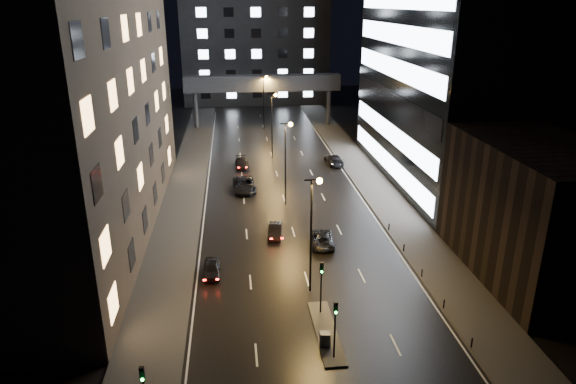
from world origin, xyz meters
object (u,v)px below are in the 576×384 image
object	(u,v)px
car_away_a	(212,269)
car_toward_b	(334,160)
utility_cabinet	(325,339)
car_away_b	(275,231)
car_away_d	(242,163)
car_toward_a	(322,238)
car_away_c	(244,185)

from	to	relation	value
car_away_a	car_toward_b	distance (m)	36.32
utility_cabinet	car_away_b	bearing A→B (deg)	101.37
car_away_d	car_toward_b	bearing A→B (deg)	-3.16
car_away_d	car_toward_b	distance (m)	13.86
car_away_b	utility_cabinet	xyz separation A→B (m)	(1.94, -18.84, 0.04)
car_away_a	car_away_b	world-z (taller)	car_away_b
car_toward_a	car_away_a	bearing A→B (deg)	30.56
car_away_c	car_toward_b	xyz separation A→B (m)	(13.81, 10.13, -0.08)
car_away_c	car_away_d	distance (m)	9.92
car_away_b	car_away_c	distance (m)	14.50
car_away_a	car_away_b	xyz separation A→B (m)	(6.35, 7.52, 0.00)
car_away_c	car_toward_a	distance (m)	18.25
car_away_a	car_away_d	bearing A→B (deg)	82.87
car_away_a	car_toward_b	size ratio (longest dim) A/B	0.74
car_away_c	utility_cabinet	world-z (taller)	car_away_c
car_away_a	car_toward_b	world-z (taller)	car_toward_b
car_away_a	car_away_c	world-z (taller)	car_away_c
car_away_b	car_toward_a	size ratio (longest dim) A/B	0.80
car_away_d	car_toward_b	xyz separation A→B (m)	(13.86, 0.21, 0.06)
car_away_a	car_toward_a	xyz separation A→B (m)	(10.94, 5.06, 0.04)
car_away_c	car_away_b	bearing A→B (deg)	-82.40
car_toward_b	utility_cabinet	distance (m)	44.15
car_toward_a	car_toward_b	world-z (taller)	car_toward_b
car_away_a	utility_cabinet	size ratio (longest dim) A/B	3.50
car_away_d	car_toward_a	bearing A→B (deg)	-78.49
car_away_c	utility_cabinet	size ratio (longest dim) A/B	5.52
car_away_b	car_away_c	xyz separation A→B (m)	(-2.77, 14.24, 0.18)
car_away_b	car_toward_b	xyz separation A→B (m)	(11.04, 24.36, 0.09)
car_away_c	car_toward_b	size ratio (longest dim) A/B	1.16
car_toward_b	utility_cabinet	xyz separation A→B (m)	(-9.10, -43.20, -0.05)
car_toward_a	car_away_d	bearing A→B (deg)	-68.71
car_toward_a	car_toward_b	bearing A→B (deg)	-97.79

